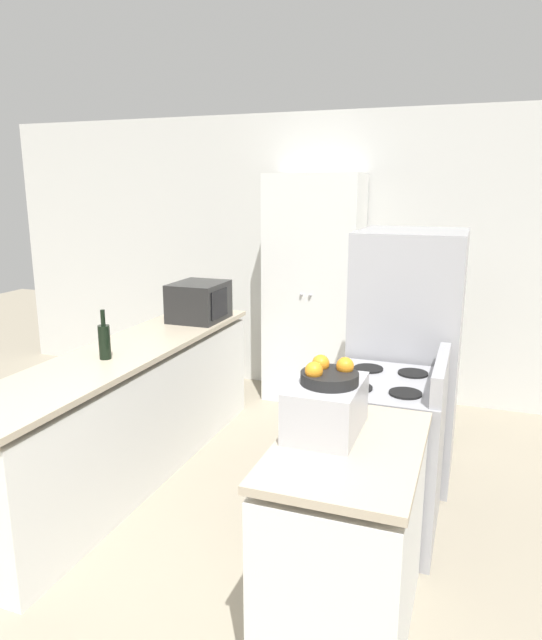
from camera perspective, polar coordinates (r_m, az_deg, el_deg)
wall_back at (r=5.40m, az=6.00°, el=6.32°), size 7.00×0.06×2.60m
counter_left at (r=4.04m, az=-14.07°, el=-9.13°), size 0.60×2.74×0.89m
counter_right at (r=2.68m, az=7.45°, el=-21.15°), size 0.60×0.94×0.89m
pantry_cabinet at (r=5.19m, az=4.28°, el=3.02°), size 0.84×0.50×2.05m
stove at (r=3.40m, az=11.07°, el=-13.01°), size 0.66×0.72×1.05m
refrigerator at (r=3.98m, az=13.40°, el=-3.32°), size 0.71×0.76×1.67m
microwave at (r=4.60m, az=-7.20°, el=1.86°), size 0.39×0.45×0.30m
wine_bottle at (r=3.68m, az=-16.32°, el=-2.00°), size 0.07×0.07×0.31m
toaster_oven at (r=2.52m, az=5.48°, el=-8.68°), size 0.30×0.42×0.23m
fruit_bowl at (r=2.46m, az=5.78°, el=-5.44°), size 0.25×0.25×0.11m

